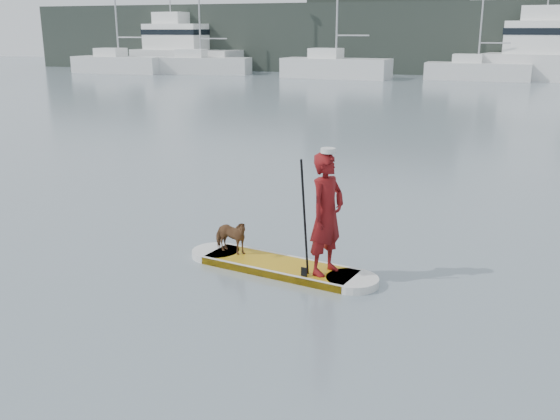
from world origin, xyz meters
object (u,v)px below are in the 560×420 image
(sailboat_d, at_px, (476,69))
(paddleboard, at_px, (280,266))
(sailboat_b, at_px, (200,63))
(motor_yacht_a, at_px, (560,53))
(motor_yacht_b, at_px, (182,49))
(sailboat_a, at_px, (119,63))
(dog, at_px, (230,236))
(paddler, at_px, (327,214))
(sailboat_c, at_px, (335,66))

(sailboat_d, bearing_deg, paddleboard, -89.98)
(sailboat_b, relative_size, motor_yacht_a, 1.02)
(sailboat_d, xyz_separation_m, motor_yacht_b, (-26.84, 3.12, 1.15))
(sailboat_a, distance_m, sailboat_b, 7.47)
(dog, xyz_separation_m, sailboat_b, (-21.15, 41.24, 0.47))
(paddler, relative_size, sailboat_d, 0.16)
(motor_yacht_a, bearing_deg, motor_yacht_b, -174.52)
(sailboat_d, bearing_deg, motor_yacht_a, 12.77)
(paddleboard, relative_size, sailboat_a, 0.27)
(paddleboard, xyz_separation_m, sailboat_a, (-29.41, 39.94, 0.79))
(paddler, bearing_deg, sailboat_a, 57.66)
(motor_yacht_a, bearing_deg, dog, -91.33)
(paddler, xyz_separation_m, sailboat_d, (0.20, 42.19, -0.24))
(dog, height_order, sailboat_a, sailboat_a)
(paddleboard, bearing_deg, sailboat_c, 113.45)
(paddleboard, relative_size, sailboat_c, 0.27)
(paddleboard, bearing_deg, motor_yacht_a, 90.96)
(paddleboard, xyz_separation_m, motor_yacht_b, (-25.84, 45.18, 1.90))
(dog, bearing_deg, paddleboard, -87.53)
(dog, height_order, motor_yacht_b, motor_yacht_b)
(dog, bearing_deg, motor_yacht_b, 41.38)
(sailboat_a, bearing_deg, motor_yacht_a, 6.05)
(sailboat_b, height_order, motor_yacht_b, sailboat_b)
(sailboat_d, bearing_deg, sailboat_c, -170.10)
(sailboat_c, xyz_separation_m, sailboat_d, (10.71, 1.61, -0.09))
(paddler, height_order, sailboat_d, sailboat_d)
(paddleboard, bearing_deg, sailboat_a, 136.31)
(paddleboard, bearing_deg, sailboat_b, 128.01)
(sailboat_b, distance_m, motor_yacht_a, 28.99)
(motor_yacht_a, bearing_deg, sailboat_d, -159.72)
(paddler, height_order, sailboat_b, sailboat_b)
(dog, bearing_deg, sailboat_c, 24.72)
(paddleboard, bearing_deg, motor_yacht_b, 129.71)
(sailboat_b, xyz_separation_m, motor_yacht_b, (-3.76, 3.77, 1.08))
(paddler, xyz_separation_m, motor_yacht_b, (-26.63, 45.31, 0.92))
(dog, distance_m, motor_yacht_a, 43.79)
(paddleboard, height_order, sailboat_a, sailboat_a)
(paddleboard, height_order, sailboat_b, sailboat_b)
(sailboat_b, bearing_deg, sailboat_c, -12.53)
(paddler, distance_m, sailboat_c, 41.92)
(paddleboard, height_order, sailboat_c, sailboat_c)
(dog, height_order, sailboat_c, sailboat_c)
(paddler, distance_m, sailboat_b, 47.42)
(paddler, relative_size, motor_yacht_b, 0.17)
(sailboat_b, distance_m, sailboat_c, 12.40)
(motor_yacht_a, bearing_deg, paddleboard, -90.09)
(paddler, xyz_separation_m, sailboat_b, (-22.87, 41.54, -0.17))
(sailboat_d, relative_size, motor_yacht_b, 1.04)
(paddler, xyz_separation_m, motor_yacht_a, (6.04, 43.37, 0.97))
(paddler, bearing_deg, sailboat_c, 35.18)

